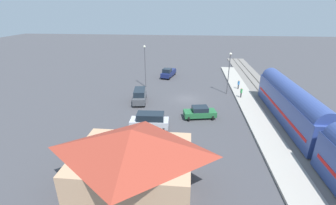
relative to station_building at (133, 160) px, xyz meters
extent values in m
plane|color=#424247|center=(-4.00, -22.00, -3.08)|extent=(200.00, 200.00, 0.00)
cube|color=slate|center=(-18.00, -22.00, -2.99)|extent=(4.80, 70.00, 0.18)
cube|color=#59544C|center=(-18.72, -22.00, -2.84)|extent=(0.10, 70.00, 0.12)
cube|color=#59544C|center=(-17.28, -22.00, -2.84)|extent=(0.10, 70.00, 0.12)
cube|color=#A8A399|center=(-14.00, -22.00, -2.93)|extent=(3.20, 46.00, 0.30)
cube|color=#33478C|center=(-18.00, -15.15, -0.93)|extent=(2.90, 19.05, 3.70)
cube|color=red|center=(-16.54, -15.15, -1.23)|extent=(0.04, 17.53, 0.36)
cylinder|color=#33478C|center=(-18.00, -15.15, 0.82)|extent=(2.75, 18.29, 2.76)
cube|color=tan|center=(0.00, 0.00, -1.16)|extent=(9.37, 7.03, 3.84)
pyramid|color=#9E3828|center=(0.00, 0.00, 1.79)|extent=(10.17, 7.83, 2.07)
cube|color=#4C3323|center=(0.00, -3.54, -2.03)|extent=(1.10, 0.08, 2.10)
cylinder|color=#333338|center=(-13.61, -27.55, -2.36)|extent=(0.22, 0.22, 0.85)
cylinder|color=#2D72B7|center=(-13.61, -27.55, -1.62)|extent=(0.36, 0.36, 0.62)
sphere|color=tan|center=(-13.61, -27.55, -1.19)|extent=(0.24, 0.24, 0.24)
cylinder|color=#333338|center=(-13.22, -22.88, -2.36)|extent=(0.22, 0.22, 0.85)
cylinder|color=green|center=(-13.22, -22.88, -1.62)|extent=(0.36, 0.36, 0.62)
sphere|color=tan|center=(-13.22, -22.88, -1.19)|extent=(0.24, 0.24, 0.24)
cube|color=#236638|center=(-5.97, -14.75, -2.36)|extent=(4.77, 2.66, 0.76)
cube|color=#19232D|center=(-5.97, -14.75, -1.66)|extent=(2.43, 2.00, 0.64)
cylinder|color=black|center=(-7.49, -15.85, -2.74)|extent=(0.22, 0.68, 0.68)
cylinder|color=black|center=(-7.79, -14.28, -2.74)|extent=(0.22, 0.68, 0.68)
cylinder|color=black|center=(-4.15, -15.21, -2.74)|extent=(0.22, 0.68, 0.68)
cylinder|color=black|center=(-4.46, -13.64, -2.74)|extent=(0.22, 0.68, 0.68)
cube|color=navy|center=(0.42, -35.47, -2.24)|extent=(3.17, 5.71, 0.92)
cube|color=#19232D|center=(0.67, -34.47, -1.36)|extent=(2.08, 2.08, 0.84)
cylinder|color=black|center=(0.09, -33.18, -2.70)|extent=(0.22, 0.76, 0.76)
cylinder|color=black|center=(1.76, -33.58, -2.70)|extent=(0.22, 0.76, 0.76)
cylinder|color=black|center=(-0.91, -37.36, -2.70)|extent=(0.22, 0.76, 0.76)
cylinder|color=black|center=(0.76, -37.76, -2.70)|extent=(0.22, 0.76, 0.76)
cube|color=navy|center=(0.20, -36.39, -1.68)|extent=(2.51, 3.32, 0.20)
cube|color=silver|center=(0.58, -10.89, -2.24)|extent=(4.98, 2.18, 1.00)
cube|color=#19232D|center=(0.43, -10.90, -1.30)|extent=(3.50, 1.88, 0.88)
cylinder|color=black|center=(2.44, -9.95, -2.74)|extent=(0.22, 0.68, 0.68)
cylinder|color=black|center=(2.52, -11.66, -2.74)|extent=(0.22, 0.68, 0.68)
cylinder|color=black|center=(-1.36, -10.12, -2.74)|extent=(0.22, 0.68, 0.68)
cylinder|color=black|center=(-1.28, -11.83, -2.74)|extent=(0.22, 0.68, 0.68)
cube|color=#47494F|center=(3.73, -19.73, -2.24)|extent=(2.61, 5.12, 1.00)
cube|color=#19232D|center=(3.75, -19.88, -1.30)|extent=(2.17, 3.63, 0.88)
cylinder|color=black|center=(2.62, -17.97, -2.74)|extent=(0.22, 0.68, 0.68)
cylinder|color=black|center=(4.33, -17.74, -2.74)|extent=(0.22, 0.68, 0.68)
cylinder|color=black|center=(3.14, -21.73, -2.74)|extent=(0.22, 0.68, 0.68)
cylinder|color=black|center=(4.84, -21.50, -2.74)|extent=(0.22, 0.68, 0.68)
cylinder|color=#515156|center=(-11.20, -25.36, 0.46)|extent=(0.16, 0.16, 7.08)
sphere|color=#EAE5C6|center=(-11.20, -25.36, 4.17)|extent=(0.44, 0.44, 0.44)
cylinder|color=#515156|center=(4.23, -27.86, 0.77)|extent=(0.16, 0.16, 7.70)
sphere|color=#EAE5C6|center=(4.23, -27.86, 4.80)|extent=(0.44, 0.44, 0.44)
camera|label=1|loc=(-4.36, 15.42, 11.52)|focal=24.84mm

